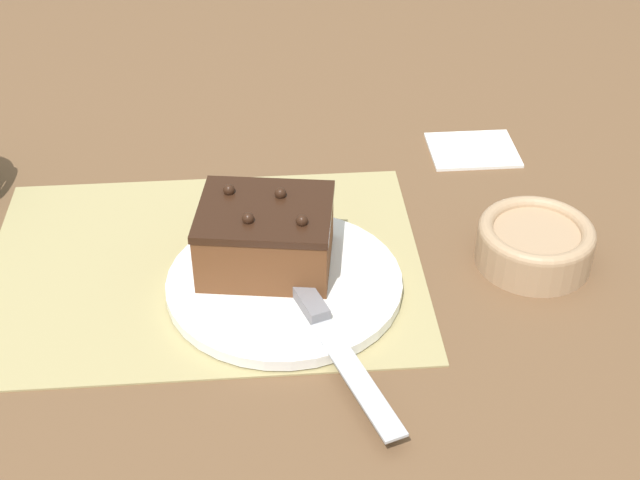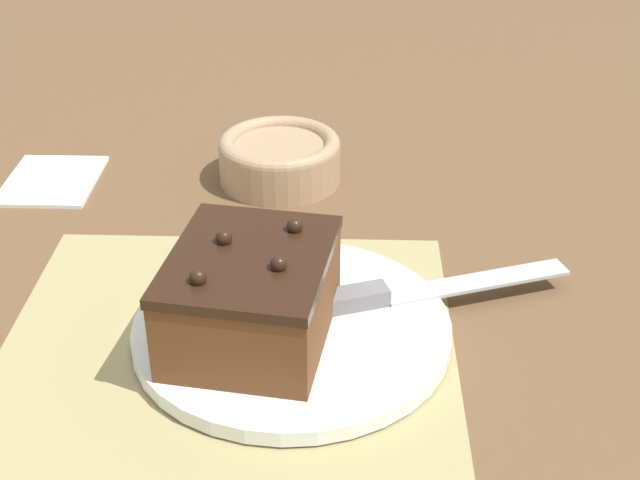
{
  "view_description": "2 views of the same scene",
  "coord_description": "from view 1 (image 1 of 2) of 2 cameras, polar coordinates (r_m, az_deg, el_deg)",
  "views": [
    {
      "loc": [
        0.06,
        -0.75,
        0.59
      ],
      "look_at": [
        0.12,
        -0.02,
        0.04
      ],
      "focal_mm": 50.0,
      "sensor_mm": 36.0,
      "label": 1
    },
    {
      "loc": [
        -0.46,
        -0.09,
        0.41
      ],
      "look_at": [
        0.12,
        -0.07,
        0.07
      ],
      "focal_mm": 50.0,
      "sensor_mm": 36.0,
      "label": 2
    }
  ],
  "objects": [
    {
      "name": "small_bowl",
      "position": [
        0.97,
        13.59,
        -0.14
      ],
      "size": [
        0.12,
        0.12,
        0.05
      ],
      "color": "tan",
      "rests_on": "ground_plane"
    },
    {
      "name": "serving_knife",
      "position": [
        0.85,
        0.13,
        -5.24
      ],
      "size": [
        0.09,
        0.22,
        0.01
      ],
      "rotation": [
        0.0,
        0.0,
        3.47
      ],
      "color": "slate",
      "rests_on": "cake_plate"
    },
    {
      "name": "folded_napkin",
      "position": [
        1.16,
        9.75,
        5.79
      ],
      "size": [
        0.11,
        0.09,
        0.01
      ],
      "primitive_type": "cube",
      "color": "white",
      "rests_on": "ground_plane"
    },
    {
      "name": "ground_plane",
      "position": [
        0.96,
        -7.38,
        -1.68
      ],
      "size": [
        3.0,
        3.0,
        0.0
      ],
      "primitive_type": "plane",
      "color": "brown"
    },
    {
      "name": "chocolate_cake",
      "position": [
        0.91,
        -3.49,
        0.29
      ],
      "size": [
        0.15,
        0.13,
        0.08
      ],
      "rotation": [
        0.0,
        0.0,
        -0.15
      ],
      "color": "brown",
      "rests_on": "cake_plate"
    },
    {
      "name": "placemat_woven",
      "position": [
        0.95,
        -7.39,
        -1.59
      ],
      "size": [
        0.46,
        0.34,
        0.0
      ],
      "primitive_type": "cube",
      "color": "tan",
      "rests_on": "ground_plane"
    },
    {
      "name": "cake_plate",
      "position": [
        0.91,
        -2.29,
        -2.78
      ],
      "size": [
        0.24,
        0.24,
        0.01
      ],
      "color": "white",
      "rests_on": "placemat_woven"
    }
  ]
}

